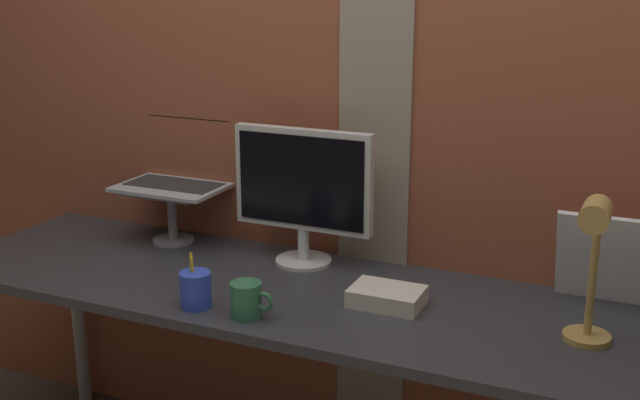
{
  "coord_description": "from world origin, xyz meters",
  "views": [
    {
      "loc": [
        0.94,
        -1.92,
        1.66
      ],
      "look_at": [
        0.01,
        0.14,
        1.01
      ],
      "focal_mm": 44.97,
      "sensor_mm": 36.0,
      "label": 1
    }
  ],
  "objects_px": {
    "coffee_mug": "(247,300)",
    "whiteboard_panel": "(618,261)",
    "monitor": "(303,186)",
    "laptop": "(182,166)",
    "desk_lamp": "(593,256)",
    "pen_cup": "(196,289)"
  },
  "relations": [
    {
      "from": "monitor",
      "to": "coffee_mug",
      "type": "xyz_separation_m",
      "value": [
        0.04,
        -0.44,
        -0.21
      ]
    },
    {
      "from": "laptop",
      "to": "pen_cup",
      "type": "bearing_deg",
      "value": -53.77
    },
    {
      "from": "whiteboard_panel",
      "to": "pen_cup",
      "type": "bearing_deg",
      "value": -155.44
    },
    {
      "from": "laptop",
      "to": "pen_cup",
      "type": "distance_m",
      "value": 0.67
    },
    {
      "from": "desk_lamp",
      "to": "coffee_mug",
      "type": "distance_m",
      "value": 0.89
    },
    {
      "from": "laptop",
      "to": "coffee_mug",
      "type": "distance_m",
      "value": 0.77
    },
    {
      "from": "laptop",
      "to": "whiteboard_panel",
      "type": "bearing_deg",
      "value": -1.17
    },
    {
      "from": "monitor",
      "to": "pen_cup",
      "type": "bearing_deg",
      "value": -105.48
    },
    {
      "from": "desk_lamp",
      "to": "coffee_mug",
      "type": "bearing_deg",
      "value": -168.28
    },
    {
      "from": "whiteboard_panel",
      "to": "coffee_mug",
      "type": "height_order",
      "value": "whiteboard_panel"
    },
    {
      "from": "laptop",
      "to": "desk_lamp",
      "type": "height_order",
      "value": "laptop"
    },
    {
      "from": "laptop",
      "to": "desk_lamp",
      "type": "bearing_deg",
      "value": -13.56
    },
    {
      "from": "desk_lamp",
      "to": "coffee_mug",
      "type": "height_order",
      "value": "desk_lamp"
    },
    {
      "from": "desk_lamp",
      "to": "laptop",
      "type": "bearing_deg",
      "value": 166.44
    },
    {
      "from": "desk_lamp",
      "to": "monitor",
      "type": "bearing_deg",
      "value": 163.69
    },
    {
      "from": "laptop",
      "to": "coffee_mug",
      "type": "bearing_deg",
      "value": -43.64
    },
    {
      "from": "laptop",
      "to": "pen_cup",
      "type": "height_order",
      "value": "laptop"
    },
    {
      "from": "coffee_mug",
      "to": "whiteboard_panel",
      "type": "bearing_deg",
      "value": 28.36
    },
    {
      "from": "monitor",
      "to": "desk_lamp",
      "type": "relative_size",
      "value": 1.16
    },
    {
      "from": "monitor",
      "to": "laptop",
      "type": "bearing_deg",
      "value": 171.55
    },
    {
      "from": "monitor",
      "to": "desk_lamp",
      "type": "xyz_separation_m",
      "value": [
        0.89,
        -0.26,
        -0.01
      ]
    },
    {
      "from": "monitor",
      "to": "whiteboard_panel",
      "type": "xyz_separation_m",
      "value": [
        0.94,
        0.04,
        -0.12
      ]
    }
  ]
}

